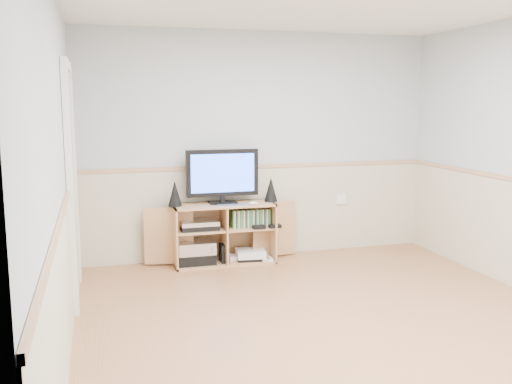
% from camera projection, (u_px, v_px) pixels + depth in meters
% --- Properties ---
extents(room, '(4.04, 4.54, 2.54)m').
position_uv_depth(room, '(329.00, 171.00, 4.33)').
color(room, tan).
rests_on(room, ground).
extents(media_cabinet, '(1.69, 0.41, 0.65)m').
position_uv_depth(media_cabinet, '(223.00, 232.00, 6.21)').
color(media_cabinet, tan).
rests_on(media_cabinet, floor).
extents(monitor, '(0.78, 0.18, 0.58)m').
position_uv_depth(monitor, '(222.00, 174.00, 6.11)').
color(monitor, black).
rests_on(monitor, media_cabinet).
extents(speaker_left, '(0.15, 0.15, 0.27)m').
position_uv_depth(speaker_left, '(175.00, 193.00, 5.97)').
color(speaker_left, black).
rests_on(speaker_left, media_cabinet).
extents(speaker_right, '(0.15, 0.15, 0.27)m').
position_uv_depth(speaker_right, '(271.00, 189.00, 6.25)').
color(speaker_right, black).
rests_on(speaker_right, media_cabinet).
extents(keyboard, '(0.31, 0.15, 0.01)m').
position_uv_depth(keyboard, '(232.00, 205.00, 5.99)').
color(keyboard, silver).
rests_on(keyboard, media_cabinet).
extents(mouse, '(0.10, 0.07, 0.04)m').
position_uv_depth(mouse, '(253.00, 203.00, 6.05)').
color(mouse, white).
rests_on(mouse, media_cabinet).
extents(av_components, '(0.50, 0.30, 0.47)m').
position_uv_depth(av_components, '(197.00, 245.00, 6.10)').
color(av_components, black).
rests_on(av_components, media_cabinet).
extents(game_consoles, '(0.46, 0.30, 0.11)m').
position_uv_depth(game_consoles, '(249.00, 255.00, 6.26)').
color(game_consoles, white).
rests_on(game_consoles, media_cabinet).
extents(game_cases, '(0.42, 0.13, 0.19)m').
position_uv_depth(game_cases, '(250.00, 218.00, 6.20)').
color(game_cases, '#3F8C3F').
rests_on(game_cases, media_cabinet).
extents(wall_outlet, '(0.12, 0.03, 0.12)m').
position_uv_depth(wall_outlet, '(341.00, 199.00, 6.71)').
color(wall_outlet, white).
rests_on(wall_outlet, wall_back).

